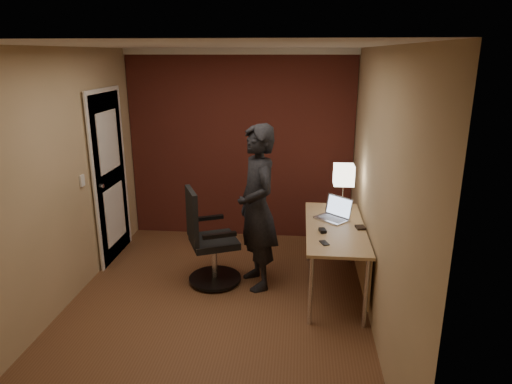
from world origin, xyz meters
TOP-DOWN VIEW (x-y plane):
  - room at (-0.27, 1.54)m, footprint 4.00×4.00m
  - desk at (1.25, 0.48)m, footprint 0.60×1.50m
  - desk_lamp at (1.28, 0.95)m, footprint 0.22×0.22m
  - laptop at (1.19, 0.71)m, footprint 0.42×0.41m
  - mouse at (1.04, 0.30)m, footprint 0.08×0.11m
  - phone at (1.05, 0.01)m, footprint 0.10×0.13m
  - wallet at (1.43, 0.43)m, footprint 0.11×0.12m
  - office_chair at (-0.17, 0.49)m, footprint 0.63×0.68m
  - person at (0.36, 0.52)m, footprint 0.65×0.76m

SIDE VIEW (x-z plane):
  - office_chair at x=-0.17m, z-range -0.06..1.00m
  - desk at x=1.25m, z-range 0.24..0.97m
  - phone at x=1.05m, z-range 0.73..0.74m
  - wallet at x=1.43m, z-range 0.73..0.75m
  - mouse at x=1.04m, z-range 0.73..0.76m
  - laptop at x=1.19m, z-range 0.68..0.91m
  - person at x=0.36m, z-range 0.00..1.77m
  - desk_lamp at x=1.28m, z-range 0.88..1.41m
  - room at x=-0.27m, z-range -0.63..3.37m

